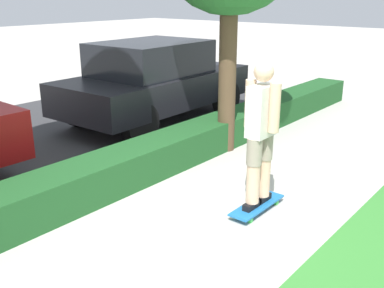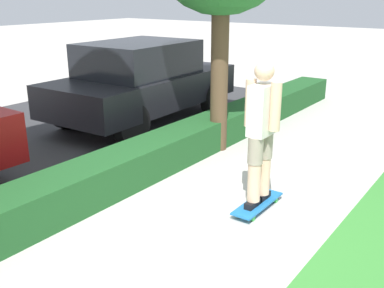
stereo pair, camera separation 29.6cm
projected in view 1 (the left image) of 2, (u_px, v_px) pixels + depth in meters
The scene contains 6 objects.
ground_plane at pixel (224, 224), 4.80m from camera, with size 60.00×60.00×0.00m, color #BCB7AD.
street_asphalt at pixel (14, 144), 7.33m from camera, with size 12.97×5.00×0.01m.
hedge_row at pixel (121, 169), 5.69m from camera, with size 12.97×0.60×0.46m.
skateboard at pixel (257, 205), 5.07m from camera, with size 0.82×0.24×0.08m.
skater_person at pixel (261, 132), 4.80m from camera, with size 0.49×0.41×1.61m.
parked_car_middle at pixel (154, 80), 8.46m from camera, with size 3.93×1.85×1.51m.
Camera 1 is at (-3.51, -2.45, 2.35)m, focal length 42.00 mm.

